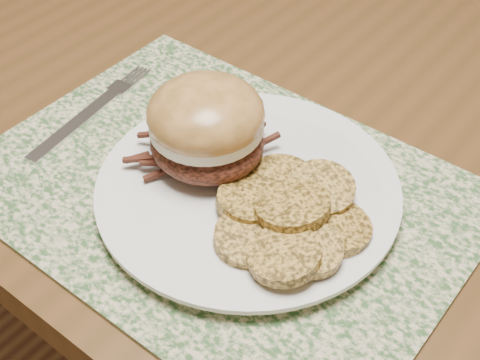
% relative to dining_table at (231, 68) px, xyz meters
% --- Properties ---
extents(ground, '(3.50, 3.50, 0.00)m').
position_rel_dining_table_xyz_m(ground, '(0.00, 0.00, -0.67)').
color(ground, '#532E1C').
rests_on(ground, ground).
extents(dining_table, '(1.50, 0.90, 0.75)m').
position_rel_dining_table_xyz_m(dining_table, '(0.00, 0.00, 0.00)').
color(dining_table, '#563418').
rests_on(dining_table, ground).
extents(placemat, '(0.45, 0.33, 0.00)m').
position_rel_dining_table_xyz_m(placemat, '(0.19, -0.26, 0.08)').
color(placemat, '#33552B').
rests_on(placemat, dining_table).
extents(dinner_plate, '(0.26, 0.26, 0.02)m').
position_rel_dining_table_xyz_m(dinner_plate, '(0.22, -0.25, 0.09)').
color(dinner_plate, white).
rests_on(dinner_plate, placemat).
extents(pork_sandwich, '(0.14, 0.14, 0.08)m').
position_rel_dining_table_xyz_m(pork_sandwich, '(0.17, -0.24, 0.14)').
color(pork_sandwich, black).
rests_on(pork_sandwich, dinner_plate).
extents(roasted_potatoes, '(0.15, 0.16, 0.03)m').
position_rel_dining_table_xyz_m(roasted_potatoes, '(0.28, -0.26, 0.11)').
color(roasted_potatoes, '#B68735').
rests_on(roasted_potatoes, dinner_plate).
extents(fork, '(0.04, 0.18, 0.00)m').
position_rel_dining_table_xyz_m(fork, '(0.01, -0.25, 0.09)').
color(fork, silver).
rests_on(fork, placemat).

